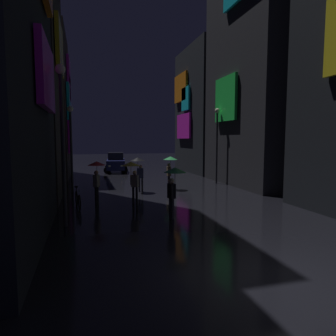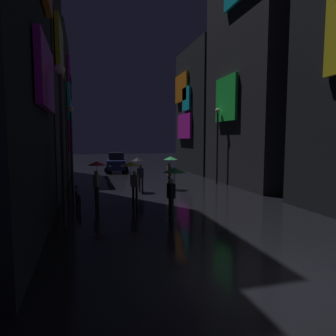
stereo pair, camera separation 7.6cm
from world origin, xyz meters
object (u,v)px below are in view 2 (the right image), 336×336
at_px(pedestrian_midstreet_centre_black, 139,165).
at_px(pedestrian_far_right_red, 97,170).
at_px(bicycle_parked_at_storefront, 78,200).
at_px(pedestrian_foreground_left_green, 170,163).
at_px(car_distant, 117,163).
at_px(pedestrian_near_crossing_green, 173,178).
at_px(streetlamp_right_far, 217,137).
at_px(pedestrian_midstreet_left_yellow, 132,171).
at_px(streetlamp_left_near, 62,128).
at_px(streetlamp_left_far, 71,138).

relative_size(pedestrian_midstreet_centre_black, pedestrian_far_right_red, 1.00).
bearing_deg(bicycle_parked_at_storefront, pedestrian_far_right_red, 43.94).
relative_size(pedestrian_foreground_left_green, bicycle_parked_at_storefront, 1.17).
bearing_deg(pedestrian_far_right_red, car_distant, 80.41).
xyz_separation_m(pedestrian_near_crossing_green, car_distant, (-0.44, 18.32, -0.74)).
height_order(bicycle_parked_at_storefront, streetlamp_right_far, streetlamp_right_far).
bearing_deg(car_distant, streetlamp_right_far, -57.28).
relative_size(pedestrian_midstreet_left_yellow, pedestrian_foreground_left_green, 1.00).
height_order(pedestrian_midstreet_left_yellow, car_distant, pedestrian_midstreet_left_yellow).
distance_m(pedestrian_midstreet_centre_black, streetlamp_left_near, 7.85).
xyz_separation_m(pedestrian_far_right_red, streetlamp_right_far, (8.68, 4.50, 1.73)).
relative_size(pedestrian_far_right_red, car_distant, 0.49).
relative_size(pedestrian_midstreet_centre_black, car_distant, 0.49).
bearing_deg(pedestrian_midstreet_centre_black, pedestrian_foreground_left_green, 12.75).
bearing_deg(streetlamp_right_far, pedestrian_far_right_red, -152.61).
bearing_deg(bicycle_parked_at_storefront, car_distant, 77.59).
bearing_deg(pedestrian_near_crossing_green, car_distant, 91.36).
bearing_deg(pedestrian_foreground_left_green, pedestrian_far_right_red, -146.85).
xyz_separation_m(pedestrian_midstreet_centre_black, pedestrian_foreground_left_green, (2.13, 0.48, 0.00)).
xyz_separation_m(pedestrian_foreground_left_green, bicycle_parked_at_storefront, (-5.66, -3.99, -1.28)).
bearing_deg(streetlamp_right_far, streetlamp_left_far, -174.69).
xyz_separation_m(car_distant, streetlamp_right_far, (6.27, -9.76, 2.48)).
relative_size(pedestrian_foreground_left_green, streetlamp_left_near, 0.36).
bearing_deg(pedestrian_midstreet_centre_black, car_distant, 90.97).
height_order(pedestrian_foreground_left_green, streetlamp_right_far, streetlamp_right_far).
xyz_separation_m(pedestrian_far_right_red, bicycle_parked_at_storefront, (-0.93, -0.89, -1.28)).
height_order(pedestrian_midstreet_centre_black, car_distant, pedestrian_midstreet_centre_black).
relative_size(pedestrian_far_right_red, pedestrian_foreground_left_green, 1.00).
bearing_deg(pedestrian_midstreet_centre_black, bicycle_parked_at_storefront, -135.22).
xyz_separation_m(pedestrian_midstreet_centre_black, pedestrian_near_crossing_green, (0.24, -6.68, 0.00)).
bearing_deg(streetlamp_left_near, car_distant, 78.38).
bearing_deg(car_distant, pedestrian_midstreet_left_yellow, -92.72).
bearing_deg(pedestrian_foreground_left_green, car_distant, 101.80).
bearing_deg(pedestrian_foreground_left_green, pedestrian_midstreet_left_yellow, -128.91).
xyz_separation_m(pedestrian_midstreet_left_yellow, streetlamp_left_near, (-3.02, -3.22, 1.98)).
bearing_deg(streetlamp_right_far, pedestrian_foreground_left_green, -160.43).
xyz_separation_m(pedestrian_midstreet_centre_black, car_distant, (-0.20, 11.64, -0.74)).
distance_m(pedestrian_foreground_left_green, streetlamp_right_far, 4.52).
xyz_separation_m(pedestrian_near_crossing_green, bicycle_parked_at_storefront, (-3.77, 3.17, -1.28)).
bearing_deg(pedestrian_far_right_red, streetlamp_left_near, -108.80).
bearing_deg(streetlamp_left_far, car_distant, 70.76).
bearing_deg(pedestrian_midstreet_left_yellow, pedestrian_far_right_red, 158.46).
xyz_separation_m(pedestrian_far_right_red, streetlamp_left_near, (-1.32, -3.89, 1.98)).
relative_size(pedestrian_far_right_red, bicycle_parked_at_storefront, 1.17).
bearing_deg(bicycle_parked_at_storefront, streetlamp_left_far, 95.10).
height_order(pedestrian_midstreet_left_yellow, pedestrian_far_right_red, same).
relative_size(pedestrian_midstreet_centre_black, pedestrian_midstreet_left_yellow, 1.00).
bearing_deg(pedestrian_foreground_left_green, pedestrian_midstreet_centre_black, -167.25).
height_order(streetlamp_left_near, streetlamp_right_far, streetlamp_left_near).
bearing_deg(pedestrian_midstreet_left_yellow, pedestrian_foreground_left_green, 51.09).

